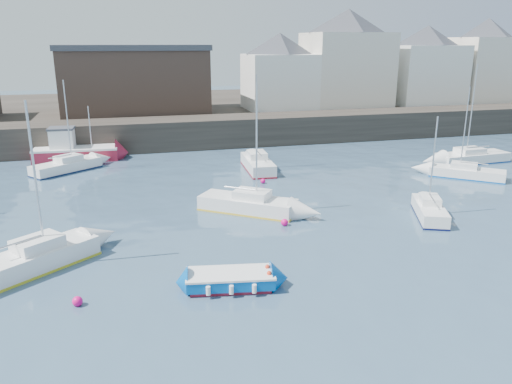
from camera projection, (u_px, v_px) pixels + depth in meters
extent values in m
plane|color=#2D4760|center=(331.00, 304.00, 21.09)|extent=(220.00, 220.00, 0.00)
cube|color=#28231E|center=(199.00, 132.00, 52.99)|extent=(90.00, 5.00, 3.00)
cube|color=#28231E|center=(179.00, 111.00, 69.65)|extent=(90.00, 32.00, 2.80)
cube|color=beige|center=(346.00, 70.00, 62.85)|extent=(10.00, 8.00, 9.00)
pyramid|color=#3A3D44|center=(348.00, 21.00, 61.16)|extent=(13.36, 13.36, 2.80)
cube|color=white|center=(424.00, 75.00, 65.39)|extent=(9.00, 7.00, 7.50)
pyramid|color=#3A3D44|center=(428.00, 35.00, 63.96)|extent=(11.88, 11.88, 2.45)
cube|color=beige|center=(483.00, 70.00, 67.52)|extent=(8.00, 7.00, 8.50)
pyramid|color=#3A3D44|center=(488.00, 28.00, 65.95)|extent=(11.14, 11.14, 2.45)
cube|color=white|center=(279.00, 82.00, 60.47)|extent=(8.00, 7.00, 6.50)
pyramid|color=#3A3D44|center=(280.00, 43.00, 59.19)|extent=(11.14, 11.14, 2.45)
cube|color=#3D2D26|center=(135.00, 82.00, 57.48)|extent=(16.00, 10.00, 7.00)
cube|color=#3A3D44|center=(133.00, 47.00, 56.39)|extent=(16.40, 10.40, 0.60)
cube|color=maroon|center=(231.00, 286.00, 22.51)|extent=(3.77, 2.05, 0.18)
cube|color=#0053AE|center=(230.00, 279.00, 22.41)|extent=(4.11, 2.30, 0.49)
cube|color=white|center=(230.00, 273.00, 22.33)|extent=(4.19, 2.35, 0.09)
cube|color=white|center=(230.00, 278.00, 22.39)|extent=(3.26, 1.68, 0.44)
cube|color=tan|center=(230.00, 275.00, 22.36)|extent=(0.47, 1.19, 0.07)
cylinder|color=white|center=(208.00, 272.00, 23.22)|extent=(0.20, 0.20, 0.39)
cylinder|color=white|center=(208.00, 291.00, 21.44)|extent=(0.20, 0.20, 0.39)
cylinder|color=white|center=(229.00, 271.00, 23.31)|extent=(0.20, 0.20, 0.39)
cylinder|color=white|center=(231.00, 290.00, 21.53)|extent=(0.20, 0.20, 0.39)
cylinder|color=white|center=(251.00, 270.00, 23.40)|extent=(0.20, 0.20, 0.39)
cylinder|color=white|center=(254.00, 289.00, 21.62)|extent=(0.20, 0.20, 0.39)
cube|color=maroon|center=(77.00, 154.00, 46.96)|extent=(7.74, 3.33, 1.04)
cube|color=white|center=(76.00, 148.00, 46.78)|extent=(7.74, 3.33, 0.19)
cube|color=white|center=(62.00, 139.00, 46.29)|extent=(2.20, 2.03, 1.70)
cube|color=#3A3D44|center=(61.00, 128.00, 46.02)|extent=(2.40, 2.23, 0.19)
cylinder|color=silver|center=(90.00, 126.00, 46.48)|extent=(0.09, 0.09, 3.79)
cube|color=white|center=(34.00, 260.00, 24.16)|extent=(6.11, 5.38, 1.02)
cube|color=yellow|center=(35.00, 269.00, 24.29)|extent=(6.17, 5.43, 0.14)
cube|color=white|center=(38.00, 243.00, 24.17)|extent=(2.63, 2.51, 0.56)
cylinder|color=silver|center=(35.00, 176.00, 23.47)|extent=(0.11, 0.11, 7.13)
cube|color=white|center=(248.00, 205.00, 32.55)|extent=(6.28, 5.48, 0.95)
cube|color=yellow|center=(248.00, 211.00, 32.66)|extent=(6.34, 5.53, 0.13)
cube|color=white|center=(252.00, 194.00, 32.22)|extent=(2.69, 2.56, 0.53)
cylinder|color=silver|center=(257.00, 143.00, 31.13)|extent=(0.11, 0.11, 7.31)
cube|color=white|center=(430.00, 211.00, 31.49)|extent=(3.30, 4.98, 0.86)
cube|color=#0D113C|center=(429.00, 216.00, 31.60)|extent=(3.33, 5.03, 0.11)
cube|color=white|center=(430.00, 200.00, 31.53)|extent=(1.71, 1.99, 0.48)
cylinder|color=silver|center=(433.00, 160.00, 31.03)|extent=(0.10, 0.10, 5.48)
cube|color=white|center=(467.00, 173.00, 40.74)|extent=(5.50, 5.15, 0.79)
cube|color=#0750A6|center=(467.00, 177.00, 40.84)|extent=(5.55, 5.20, 0.11)
cube|color=white|center=(464.00, 165.00, 40.68)|extent=(2.41, 2.35, 0.44)
cylinder|color=silver|center=(465.00, 128.00, 39.92)|extent=(0.09, 0.09, 6.57)
cube|color=white|center=(258.00, 164.00, 43.18)|extent=(2.41, 6.28, 1.01)
cube|color=maroon|center=(258.00, 169.00, 43.30)|extent=(2.43, 6.34, 0.13)
cube|color=white|center=(257.00, 155.00, 43.24)|extent=(1.63, 2.26, 0.56)
cylinder|color=silver|center=(256.00, 117.00, 42.59)|extent=(0.11, 0.11, 7.08)
cube|color=white|center=(472.00, 158.00, 46.01)|extent=(7.04, 2.60, 0.89)
cube|color=#144595|center=(471.00, 162.00, 46.12)|extent=(7.11, 2.63, 0.12)
cube|color=white|center=(470.00, 150.00, 45.70)|extent=(2.51, 1.80, 0.49)
cylinder|color=silver|center=(472.00, 110.00, 44.52)|extent=(0.10, 0.10, 7.97)
cube|color=white|center=(66.00, 167.00, 42.69)|extent=(5.84, 5.09, 0.89)
cube|color=#111F42|center=(67.00, 171.00, 42.80)|extent=(5.90, 5.14, 0.12)
cube|color=white|center=(68.00, 158.00, 42.71)|extent=(2.51, 2.38, 0.49)
cylinder|color=silver|center=(67.00, 121.00, 42.03)|extent=(0.10, 0.10, 6.80)
sphere|color=#EA0C73|center=(78.00, 305.00, 21.01)|extent=(0.44, 0.44, 0.44)
sphere|color=#EA0C73|center=(284.00, 225.00, 30.19)|extent=(0.44, 0.44, 0.44)
sphere|color=#EA0C73|center=(263.00, 183.00, 39.25)|extent=(0.39, 0.39, 0.39)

